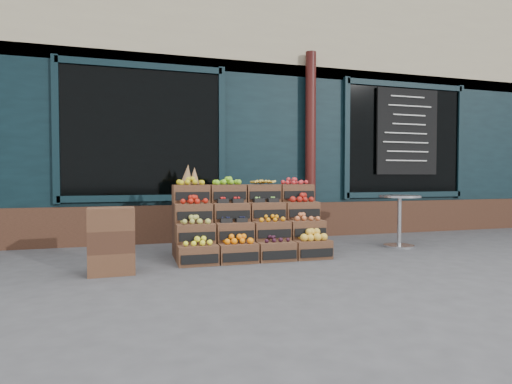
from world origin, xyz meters
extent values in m
plane|color=#3F3F41|center=(0.00, 0.00, 0.00)|extent=(60.00, 60.00, 0.00)
cube|color=black|center=(0.00, 5.20, 2.40)|extent=(12.00, 6.00, 4.80)
cube|color=#C1B28C|center=(0.00, 2.28, 3.80)|extent=(12.00, 0.18, 2.00)
cube|color=black|center=(0.00, 2.25, 1.50)|extent=(12.00, 0.12, 3.00)
cube|color=#3E2419|center=(0.00, 2.18, 0.30)|extent=(12.00, 0.18, 0.60)
cube|color=black|center=(-1.60, 2.18, 1.75)|extent=(2.40, 0.06, 2.00)
cube|color=black|center=(3.20, 2.18, 1.75)|extent=(2.40, 0.06, 2.00)
cylinder|color=#3E110E|center=(1.20, 2.05, 1.60)|extent=(0.18, 0.18, 3.20)
cube|color=black|center=(3.20, 2.10, 1.90)|extent=(1.30, 0.04, 1.60)
cube|color=#523220|center=(-1.05, 0.31, 0.12)|extent=(0.48, 0.34, 0.24)
cube|color=black|center=(-1.06, 0.14, 0.09)|extent=(0.44, 0.02, 0.11)
cube|color=yellow|center=(-1.05, 0.31, 0.27)|extent=(0.38, 0.26, 0.08)
cube|color=#523220|center=(-0.56, 0.30, 0.12)|extent=(0.48, 0.34, 0.24)
cube|color=black|center=(-0.56, 0.13, 0.09)|extent=(0.44, 0.02, 0.11)
cube|color=orange|center=(-0.56, 0.30, 0.28)|extent=(0.38, 0.26, 0.08)
cube|color=#523220|center=(-0.07, 0.30, 0.12)|extent=(0.48, 0.34, 0.24)
cube|color=black|center=(-0.07, 0.12, 0.09)|extent=(0.44, 0.02, 0.11)
cube|color=black|center=(-0.07, 0.30, 0.27)|extent=(0.38, 0.26, 0.06)
cube|color=#523220|center=(0.42, 0.29, 0.12)|extent=(0.48, 0.34, 0.24)
cube|color=black|center=(0.42, 0.11, 0.09)|extent=(0.44, 0.02, 0.11)
cube|color=gold|center=(0.42, 0.29, 0.29)|extent=(0.38, 0.26, 0.11)
cube|color=#523220|center=(-1.05, 0.51, 0.36)|extent=(0.48, 0.34, 0.24)
cube|color=black|center=(-1.05, 0.34, 0.33)|extent=(0.44, 0.02, 0.11)
cube|color=#A3A344|center=(-1.05, 0.51, 0.51)|extent=(0.38, 0.26, 0.08)
cube|color=#523220|center=(-0.56, 0.51, 0.36)|extent=(0.48, 0.34, 0.24)
cube|color=black|center=(-0.56, 0.33, 0.33)|extent=(0.44, 0.02, 0.11)
cube|color=#14173B|center=(-0.56, 0.51, 0.49)|extent=(0.38, 0.26, 0.03)
cube|color=#523220|center=(-0.07, 0.50, 0.36)|extent=(0.48, 0.34, 0.24)
cube|color=black|center=(-0.07, 0.32, 0.33)|extent=(0.44, 0.02, 0.11)
cube|color=orange|center=(-0.07, 0.50, 0.51)|extent=(0.38, 0.26, 0.06)
cube|color=#523220|center=(0.43, 0.49, 0.36)|extent=(0.48, 0.34, 0.24)
cube|color=black|center=(0.42, 0.31, 0.33)|extent=(0.44, 0.02, 0.11)
cube|color=#BF6134|center=(0.43, 0.49, 0.51)|extent=(0.38, 0.26, 0.08)
cube|color=#523220|center=(-1.05, 0.71, 0.59)|extent=(0.48, 0.34, 0.24)
cube|color=black|center=(-1.05, 0.54, 0.57)|extent=(0.44, 0.02, 0.11)
cube|color=#A4180C|center=(-1.05, 0.71, 0.75)|extent=(0.38, 0.26, 0.08)
cube|color=#523220|center=(-0.55, 0.71, 0.59)|extent=(0.48, 0.34, 0.24)
cube|color=black|center=(-0.56, 0.53, 0.57)|extent=(0.44, 0.02, 0.11)
cube|color=red|center=(-0.55, 0.71, 0.73)|extent=(0.38, 0.26, 0.03)
cube|color=#523220|center=(-0.06, 0.70, 0.59)|extent=(0.48, 0.34, 0.24)
cube|color=black|center=(-0.07, 0.52, 0.57)|extent=(0.44, 0.02, 0.11)
cube|color=#87D050|center=(-0.06, 0.70, 0.72)|extent=(0.38, 0.26, 0.03)
cube|color=#523220|center=(0.43, 0.69, 0.59)|extent=(0.48, 0.34, 0.24)
cube|color=black|center=(0.43, 0.51, 0.57)|extent=(0.44, 0.02, 0.11)
cube|color=maroon|center=(0.43, 0.69, 0.76)|extent=(0.38, 0.26, 0.09)
cube|color=#523220|center=(-1.04, 0.91, 0.83)|extent=(0.48, 0.34, 0.24)
cube|color=black|center=(-1.05, 0.74, 0.81)|extent=(0.44, 0.02, 0.11)
cube|color=#B5A416|center=(-1.04, 0.91, 0.99)|extent=(0.38, 0.26, 0.08)
cube|color=#523220|center=(-0.55, 0.91, 0.83)|extent=(0.48, 0.34, 0.24)
cube|color=black|center=(-0.55, 0.73, 0.81)|extent=(0.44, 0.02, 0.11)
cube|color=#73BB1E|center=(-0.55, 0.91, 0.99)|extent=(0.38, 0.26, 0.08)
cube|color=#523220|center=(-0.06, 0.90, 0.83)|extent=(0.48, 0.34, 0.24)
cube|color=black|center=(-0.06, 0.72, 0.81)|extent=(0.44, 0.02, 0.11)
cube|color=gold|center=(-0.06, 0.90, 0.98)|extent=(0.38, 0.26, 0.07)
cube|color=#523220|center=(0.43, 0.89, 0.83)|extent=(0.48, 0.34, 0.24)
cube|color=black|center=(0.43, 0.71, 0.81)|extent=(0.44, 0.02, 0.11)
cube|color=red|center=(0.43, 0.89, 0.98)|extent=(0.38, 0.26, 0.07)
cube|color=#3E2419|center=(-0.31, 0.50, 0.12)|extent=(1.95, 0.36, 0.24)
cube|color=#3E2419|center=(-0.31, 0.70, 0.24)|extent=(1.95, 0.36, 0.47)
cube|color=#3E2419|center=(-0.30, 0.90, 0.36)|extent=(1.95, 0.36, 0.71)
cone|color=olive|center=(-1.09, 0.91, 1.08)|extent=(0.16, 0.16, 0.27)
cone|color=olive|center=(-0.99, 0.95, 1.07)|extent=(0.15, 0.15, 0.24)
cube|color=#523220|center=(-2.02, 0.08, 0.12)|extent=(0.49, 0.35, 0.24)
cube|color=#3E2419|center=(-2.02, 0.08, 0.36)|extent=(0.49, 0.35, 0.24)
cube|color=#523220|center=(-2.02, 0.08, 0.60)|extent=(0.49, 0.35, 0.24)
cylinder|color=silver|center=(2.05, 0.71, 0.02)|extent=(0.45, 0.45, 0.03)
cylinder|color=silver|center=(2.05, 0.71, 0.38)|extent=(0.06, 0.06, 0.74)
cylinder|color=silver|center=(2.05, 0.71, 0.76)|extent=(0.62, 0.62, 0.03)
imported|color=#1E6B25|center=(-1.10, 2.79, 1.09)|extent=(0.86, 0.63, 2.18)
camera|label=1|loc=(-1.87, -4.77, 1.05)|focal=30.00mm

